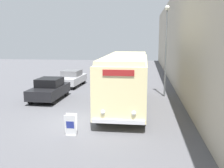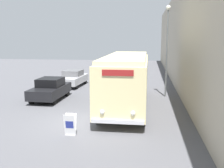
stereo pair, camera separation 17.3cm
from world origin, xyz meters
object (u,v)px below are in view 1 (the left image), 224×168
Objects in this scene: sign_board at (71,125)px; streetlamp at (166,39)px; vintage_bus at (126,78)px; parked_car_mid at (71,78)px; parked_car_near at (49,89)px.

streetlamp is (4.91, 8.94, 3.91)m from sign_board.
vintage_bus is 9.68× the size of sign_board.
vintage_bus is 1.43× the size of streetlamp.
streetlamp is at bearing -18.93° from parked_car_mid.
streetlamp is 1.64× the size of parked_car_near.
streetlamp is at bearing 61.23° from sign_board.
parked_car_near is at bearing -165.40° from streetlamp.
parked_car_mid is (0.07, 5.60, -0.03)m from parked_car_near.
sign_board is 0.15× the size of streetlamp.
parked_car_mid is at bearing 128.88° from vintage_bus.
vintage_bus reaches higher than parked_car_near.
vintage_bus reaches higher than parked_car_mid.
sign_board is (-2.16, -5.38, -1.41)m from vintage_bus.
streetlamp is 1.61× the size of parked_car_mid.
vintage_bus is at bearing 68.14° from sign_board.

